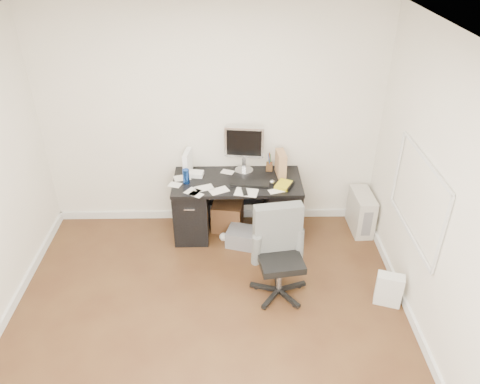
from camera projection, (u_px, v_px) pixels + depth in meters
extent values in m
plane|color=#412415|center=(208.00, 336.00, 4.45)|extent=(4.00, 4.00, 0.00)
cube|color=silver|center=(211.00, 121.00, 5.44)|extent=(4.00, 0.02, 2.70)
cube|color=silver|center=(450.00, 217.00, 3.77)|extent=(0.02, 4.00, 2.70)
cube|color=white|center=(193.00, 49.00, 3.03)|extent=(4.00, 4.00, 0.02)
cube|color=silver|center=(214.00, 214.00, 6.11)|extent=(4.00, 0.03, 0.10)
cube|color=silver|center=(416.00, 329.00, 4.45)|extent=(0.03, 4.00, 0.10)
cube|color=black|center=(237.00, 182.00, 5.47)|extent=(1.50, 0.70, 0.04)
cube|color=black|center=(192.00, 209.00, 5.66)|extent=(0.40, 0.60, 0.71)
cube|color=black|center=(282.00, 208.00, 5.68)|extent=(0.40, 0.60, 0.71)
cube|color=black|center=(237.00, 187.00, 5.90)|extent=(0.70, 0.03, 0.51)
cube|color=black|center=(250.00, 183.00, 5.39)|extent=(0.47, 0.22, 0.03)
sphere|color=silver|center=(272.00, 182.00, 5.37)|extent=(0.07, 0.07, 0.06)
cylinder|color=navy|center=(186.00, 176.00, 5.37)|extent=(0.10, 0.10, 0.17)
cube|color=white|center=(188.00, 163.00, 5.52)|extent=(0.16, 0.27, 0.30)
cube|color=#9C754B|center=(281.00, 164.00, 5.51)|extent=(0.15, 0.26, 0.29)
cube|color=gold|center=(284.00, 185.00, 5.34)|extent=(0.24, 0.26, 0.04)
cube|color=#B7B4A6|center=(361.00, 212.00, 5.79)|extent=(0.25, 0.51, 0.51)
cube|color=silver|center=(389.00, 289.00, 4.73)|extent=(0.31, 0.26, 0.36)
cube|color=#462815|center=(228.00, 215.00, 5.86)|extent=(0.41, 0.41, 0.36)
cube|color=slate|center=(242.00, 237.00, 5.60)|extent=(0.41, 0.37, 0.20)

